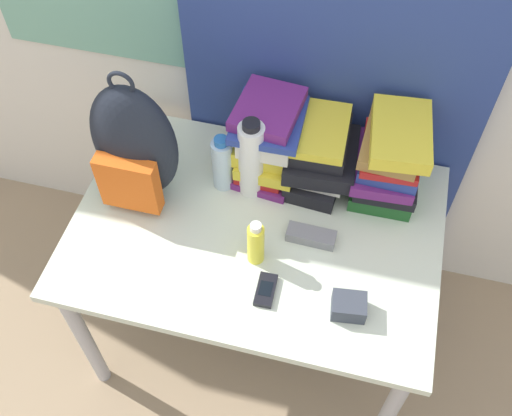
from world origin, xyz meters
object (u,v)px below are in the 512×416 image
(water_bottle, at_px, (222,163))
(sunglasses_case, at_px, (311,236))
(book_stack_center, at_px, (320,154))
(book_stack_right, at_px, (390,160))
(backpack, at_px, (134,147))
(cell_phone, at_px, (266,290))
(camera_pouch, at_px, (349,306))
(sunscreen_bottle, at_px, (256,243))
(sports_bottle, at_px, (252,159))
(book_stack_left, at_px, (269,139))

(water_bottle, xyz_separation_m, sunglasses_case, (0.32, -0.15, -0.08))
(book_stack_center, height_order, book_stack_right, book_stack_right)
(backpack, relative_size, book_stack_right, 1.69)
(book_stack_right, relative_size, sunglasses_case, 1.92)
(water_bottle, distance_m, sunglasses_case, 0.36)
(backpack, height_order, cell_phone, backpack)
(book_stack_center, distance_m, cell_phone, 0.48)
(book_stack_center, distance_m, sunglasses_case, 0.27)
(camera_pouch, bearing_deg, book_stack_center, 110.85)
(book_stack_center, xyz_separation_m, camera_pouch, (0.18, -0.47, -0.08))
(backpack, height_order, sunscreen_bottle, backpack)
(cell_phone, bearing_deg, book_stack_center, 82.27)
(water_bottle, relative_size, camera_pouch, 2.04)
(book_stack_right, bearing_deg, sports_bottle, -166.46)
(book_stack_right, height_order, water_bottle, book_stack_right)
(cell_phone, bearing_deg, backpack, 150.71)
(sunscreen_bottle, bearing_deg, camera_pouch, -20.06)
(book_stack_right, bearing_deg, camera_pouch, -94.83)
(water_bottle, bearing_deg, book_stack_center, 19.63)
(sports_bottle, distance_m, sunscreen_bottle, 0.28)
(water_bottle, distance_m, camera_pouch, 0.60)
(sports_bottle, height_order, sunglasses_case, sports_bottle)
(water_bottle, bearing_deg, backpack, -159.15)
(book_stack_left, relative_size, book_stack_center, 1.05)
(book_stack_center, distance_m, water_bottle, 0.31)
(backpack, xyz_separation_m, water_bottle, (0.24, 0.09, -0.11))
(book_stack_left, height_order, sunscreen_bottle, book_stack_left)
(backpack, bearing_deg, book_stack_right, 14.64)
(sunglasses_case, bearing_deg, book_stack_left, 127.76)
(sunscreen_bottle, relative_size, sunglasses_case, 1.13)
(cell_phone, distance_m, camera_pouch, 0.24)
(sunscreen_bottle, bearing_deg, sunglasses_case, 35.88)
(sports_bottle, distance_m, cell_phone, 0.41)
(sunscreen_bottle, distance_m, sunglasses_case, 0.19)
(backpack, relative_size, sunscreen_bottle, 2.87)
(book_stack_right, distance_m, camera_pouch, 0.48)
(sunglasses_case, height_order, camera_pouch, camera_pouch)
(book_stack_right, distance_m, sunscreen_bottle, 0.49)
(book_stack_right, distance_m, cell_phone, 0.56)
(book_stack_left, distance_m, sports_bottle, 0.11)
(book_stack_left, distance_m, cell_phone, 0.49)
(sports_bottle, relative_size, cell_phone, 2.78)
(book_stack_left, height_order, water_bottle, book_stack_left)
(book_stack_center, bearing_deg, cell_phone, -97.73)
(book_stack_left, bearing_deg, sunglasses_case, -52.24)
(book_stack_center, bearing_deg, sports_bottle, -153.14)
(book_stack_left, relative_size, sunscreen_bottle, 1.68)
(backpack, height_order, sports_bottle, backpack)
(water_bottle, bearing_deg, camera_pouch, -37.61)
(book_stack_left, xyz_separation_m, book_stack_right, (0.38, -0.00, 0.01))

